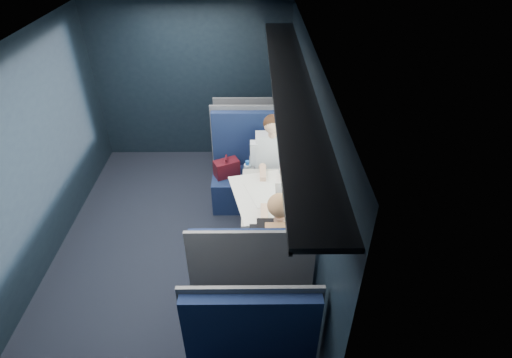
{
  "coord_description": "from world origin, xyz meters",
  "views": [
    {
      "loc": [
        0.87,
        -3.39,
        3.36
      ],
      "look_at": [
        0.9,
        0.0,
        0.95
      ],
      "focal_mm": 28.0,
      "sensor_mm": 36.0,
      "label": 1
    }
  ],
  "objects_px": {
    "seat_bay_near": "(251,173)",
    "laptop": "(293,189)",
    "seat_row_front": "(252,139)",
    "man": "(272,161)",
    "cup": "(292,169)",
    "seat_bay_far": "(251,279)",
    "bottle_small": "(282,165)",
    "woman": "(278,242)",
    "table": "(268,200)"
  },
  "relations": [
    {
      "from": "seat_bay_far",
      "to": "bottle_small",
      "type": "height_order",
      "value": "seat_bay_far"
    },
    {
      "from": "laptop",
      "to": "cup",
      "type": "height_order",
      "value": "laptop"
    },
    {
      "from": "seat_bay_near",
      "to": "cup",
      "type": "xyz_separation_m",
      "value": [
        0.49,
        -0.43,
        0.36
      ]
    },
    {
      "from": "seat_bay_near",
      "to": "cup",
      "type": "bearing_deg",
      "value": -41.5
    },
    {
      "from": "table",
      "to": "laptop",
      "type": "bearing_deg",
      "value": 2.66
    },
    {
      "from": "seat_bay_near",
      "to": "laptop",
      "type": "relative_size",
      "value": 3.58
    },
    {
      "from": "table",
      "to": "bottle_small",
      "type": "relative_size",
      "value": 4.17
    },
    {
      "from": "laptop",
      "to": "cup",
      "type": "xyz_separation_m",
      "value": [
        0.03,
        0.43,
        -0.03
      ]
    },
    {
      "from": "seat_bay_far",
      "to": "cup",
      "type": "bearing_deg",
      "value": 70.06
    },
    {
      "from": "bottle_small",
      "to": "cup",
      "type": "distance_m",
      "value": 0.14
    },
    {
      "from": "table",
      "to": "woman",
      "type": "distance_m",
      "value": 0.71
    },
    {
      "from": "man",
      "to": "bottle_small",
      "type": "relative_size",
      "value": 5.52
    },
    {
      "from": "woman",
      "to": "seat_row_front",
      "type": "bearing_deg",
      "value": 95.7
    },
    {
      "from": "bottle_small",
      "to": "man",
      "type": "bearing_deg",
      "value": 109.84
    },
    {
      "from": "seat_row_front",
      "to": "bottle_small",
      "type": "distance_m",
      "value": 1.49
    },
    {
      "from": "seat_row_front",
      "to": "seat_bay_near",
      "type": "bearing_deg",
      "value": -90.64
    },
    {
      "from": "seat_row_front",
      "to": "cup",
      "type": "bearing_deg",
      "value": -70.63
    },
    {
      "from": "seat_bay_near",
      "to": "seat_bay_far",
      "type": "distance_m",
      "value": 1.75
    },
    {
      "from": "table",
      "to": "man",
      "type": "bearing_deg",
      "value": 84.48
    },
    {
      "from": "man",
      "to": "laptop",
      "type": "height_order",
      "value": "man"
    },
    {
      "from": "laptop",
      "to": "bottle_small",
      "type": "relative_size",
      "value": 1.47
    },
    {
      "from": "laptop",
      "to": "man",
      "type": "bearing_deg",
      "value": 106.23
    },
    {
      "from": "man",
      "to": "woman",
      "type": "height_order",
      "value": "same"
    },
    {
      "from": "laptop",
      "to": "bottle_small",
      "type": "xyz_separation_m",
      "value": [
        -0.1,
        0.4,
        0.03
      ]
    },
    {
      "from": "seat_bay_far",
      "to": "laptop",
      "type": "height_order",
      "value": "seat_bay_far"
    },
    {
      "from": "table",
      "to": "laptop",
      "type": "xyz_separation_m",
      "value": [
        0.27,
        0.01,
        0.15
      ]
    },
    {
      "from": "man",
      "to": "laptop",
      "type": "distance_m",
      "value": 0.72
    },
    {
      "from": "seat_bay_near",
      "to": "seat_row_front",
      "type": "relative_size",
      "value": 1.09
    },
    {
      "from": "seat_bay_far",
      "to": "seat_row_front",
      "type": "relative_size",
      "value": 1.09
    },
    {
      "from": "table",
      "to": "seat_bay_near",
      "type": "distance_m",
      "value": 0.92
    },
    {
      "from": "laptop",
      "to": "seat_row_front",
      "type": "bearing_deg",
      "value": 104.15
    },
    {
      "from": "seat_row_front",
      "to": "man",
      "type": "height_order",
      "value": "man"
    },
    {
      "from": "seat_bay_far",
      "to": "man",
      "type": "xyz_separation_m",
      "value": [
        0.25,
        1.57,
        0.3
      ]
    },
    {
      "from": "laptop",
      "to": "table",
      "type": "bearing_deg",
      "value": -177.34
    },
    {
      "from": "seat_bay_near",
      "to": "seat_bay_far",
      "type": "xyz_separation_m",
      "value": [
        0.01,
        -1.75,
        -0.01
      ]
    },
    {
      "from": "seat_bay_near",
      "to": "bottle_small",
      "type": "bearing_deg",
      "value": -51.62
    },
    {
      "from": "seat_bay_far",
      "to": "bottle_small",
      "type": "xyz_separation_m",
      "value": [
        0.35,
        1.29,
        0.43
      ]
    },
    {
      "from": "seat_bay_far",
      "to": "seat_row_front",
      "type": "xyz_separation_m",
      "value": [
        0.0,
        2.67,
        -0.0
      ]
    },
    {
      "from": "seat_bay_near",
      "to": "seat_bay_far",
      "type": "height_order",
      "value": "same"
    },
    {
      "from": "seat_bay_near",
      "to": "man",
      "type": "distance_m",
      "value": 0.43
    },
    {
      "from": "seat_bay_far",
      "to": "woman",
      "type": "height_order",
      "value": "woman"
    },
    {
      "from": "man",
      "to": "woman",
      "type": "distance_m",
      "value": 1.41
    },
    {
      "from": "seat_bay_near",
      "to": "bottle_small",
      "type": "relative_size",
      "value": 5.26
    },
    {
      "from": "table",
      "to": "man",
      "type": "xyz_separation_m",
      "value": [
        0.07,
        0.7,
        0.06
      ]
    },
    {
      "from": "seat_bay_far",
      "to": "laptop",
      "type": "distance_m",
      "value": 1.07
    },
    {
      "from": "table",
      "to": "seat_bay_near",
      "type": "bearing_deg",
      "value": 102.48
    },
    {
      "from": "seat_bay_far",
      "to": "woman",
      "type": "distance_m",
      "value": 0.43
    },
    {
      "from": "table",
      "to": "laptop",
      "type": "height_order",
      "value": "laptop"
    },
    {
      "from": "seat_bay_near",
      "to": "bottle_small",
      "type": "xyz_separation_m",
      "value": [
        0.36,
        -0.46,
        0.43
      ]
    },
    {
      "from": "seat_bay_near",
      "to": "woman",
      "type": "relative_size",
      "value": 0.95
    }
  ]
}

